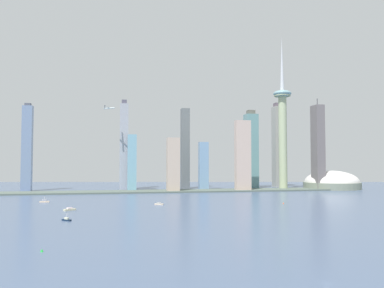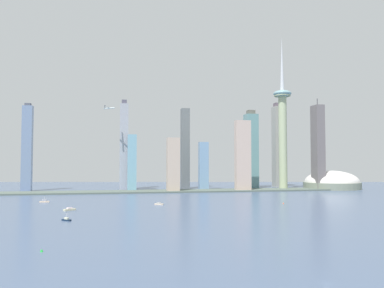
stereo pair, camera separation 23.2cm
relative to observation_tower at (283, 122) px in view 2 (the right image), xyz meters
name	(u,v)px [view 2 (the right image)]	position (x,y,z in m)	size (l,w,h in m)	color
ground_plane	(326,283)	(-219.33, -533.48, -130.22)	(6000.00, 6000.00, 0.00)	#485B79
waterfront_pier	(171,191)	(-219.33, -17.94, -129.01)	(701.76, 55.52, 2.42)	#546158
observation_tower	(283,122)	(0.00, 0.00, 0.00)	(34.75, 34.75, 296.96)	#ACB98F
stadium_dome	(332,183)	(101.69, -0.01, -118.87)	(108.78, 108.78, 45.20)	gray
skyscraper_0	(318,147)	(63.95, -17.14, -49.42)	(16.77, 25.80, 174.79)	slate
skyscraper_1	(173,165)	(-216.69, -22.98, -82.64)	(21.87, 19.59, 95.17)	#C4AD99
skyscraper_2	(251,150)	(-49.93, 40.91, -54.43)	(24.09, 24.59, 156.81)	#618F92
skyscraper_3	(203,166)	(-153.68, 15.09, -85.15)	(17.58, 13.88, 90.14)	#769CC2
skyscraper_4	(243,156)	(-89.90, -27.07, -66.21)	(27.57, 14.25, 128.03)	#C8AE9F
skyscraper_5	(27,148)	(-473.92, 41.05, -52.17)	(17.38, 13.49, 159.04)	#7086A9
skyscraper_6	(277,146)	(15.03, 65.14, -44.16)	(12.90, 23.70, 177.20)	#97978E
skyscraper_7	(185,149)	(-182.55, 52.64, -51.09)	(15.93, 19.36, 158.27)	slate
skyscraper_8	(124,146)	(-301.73, 47.11, -47.14)	(15.76, 21.82, 171.07)	#A0A3AE
skyscraper_9	(132,163)	(-287.38, 15.35, -79.06)	(15.88, 26.99, 102.31)	#76ABC1
boat_0	(44,201)	(-404.90, -161.80, -128.83)	(11.92, 4.07, 8.16)	beige
boat_1	(70,209)	(-361.40, -255.96, -128.93)	(13.18, 11.40, 3.43)	beige
boat_2	(66,220)	(-354.68, -330.02, -129.14)	(9.07, 7.96, 6.78)	#122339
boat_3	(159,204)	(-260.85, -218.73, -129.07)	(11.23, 7.37, 3.17)	beige
channel_buoy_0	(42,250)	(-352.47, -449.75, -129.40)	(1.83, 1.83, 1.64)	green
channel_buoy_1	(283,203)	(-105.53, -235.56, -129.40)	(1.76, 1.76, 1.64)	#E54C19
airplane	(109,108)	(-328.60, 7.94, 19.33)	(20.93, 18.31, 7.17)	silver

